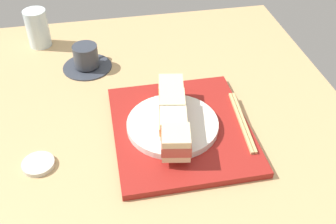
{
  "coord_description": "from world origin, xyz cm",
  "views": [
    {
      "loc": [
        -66.82,
        13.86,
        69.12
      ],
      "look_at": [
        8.11,
        -0.57,
        5.0
      ],
      "focal_mm": 43.46,
      "sensor_mm": 36.0,
      "label": 1
    }
  ],
  "objects_px": {
    "sandwich_nearmost": "(175,143)",
    "small_sauce_dish": "(38,164)",
    "sandwich_plate": "(173,125)",
    "sandwich_farmost": "(171,89)",
    "chopsticks_pair": "(242,121)",
    "sandwich_inner_far": "(172,105)",
    "coffee_cup": "(86,59)",
    "drinking_glass": "(38,28)",
    "sandwich_inner_near": "(173,123)"
  },
  "relations": [
    {
      "from": "sandwich_nearmost",
      "to": "small_sauce_dish",
      "type": "height_order",
      "value": "sandwich_nearmost"
    },
    {
      "from": "sandwich_plate",
      "to": "sandwich_farmost",
      "type": "relative_size",
      "value": 2.85
    },
    {
      "from": "chopsticks_pair",
      "to": "sandwich_inner_far",
      "type": "bearing_deg",
      "value": 74.19
    },
    {
      "from": "coffee_cup",
      "to": "small_sauce_dish",
      "type": "distance_m",
      "value": 0.41
    },
    {
      "from": "coffee_cup",
      "to": "small_sauce_dish",
      "type": "bearing_deg",
      "value": 161.94
    },
    {
      "from": "sandwich_inner_far",
      "to": "chopsticks_pair",
      "type": "bearing_deg",
      "value": -105.81
    },
    {
      "from": "chopsticks_pair",
      "to": "coffee_cup",
      "type": "height_order",
      "value": "coffee_cup"
    },
    {
      "from": "drinking_glass",
      "to": "small_sauce_dish",
      "type": "distance_m",
      "value": 0.55
    },
    {
      "from": "chopsticks_pair",
      "to": "sandwich_plate",
      "type": "bearing_deg",
      "value": 85.33
    },
    {
      "from": "sandwich_inner_far",
      "to": "chopsticks_pair",
      "type": "xyz_separation_m",
      "value": [
        -0.05,
        -0.17,
        -0.04
      ]
    },
    {
      "from": "sandwich_plate",
      "to": "sandwich_inner_near",
      "type": "relative_size",
      "value": 2.9
    },
    {
      "from": "chopsticks_pair",
      "to": "drinking_glass",
      "type": "bearing_deg",
      "value": 45.2
    },
    {
      "from": "chopsticks_pair",
      "to": "drinking_glass",
      "type": "distance_m",
      "value": 0.73
    },
    {
      "from": "sandwich_nearmost",
      "to": "chopsticks_pair",
      "type": "height_order",
      "value": "sandwich_nearmost"
    },
    {
      "from": "sandwich_plate",
      "to": "small_sauce_dish",
      "type": "height_order",
      "value": "sandwich_plate"
    },
    {
      "from": "sandwich_plate",
      "to": "small_sauce_dish",
      "type": "xyz_separation_m",
      "value": [
        -0.05,
        0.32,
        -0.02
      ]
    },
    {
      "from": "chopsticks_pair",
      "to": "coffee_cup",
      "type": "bearing_deg",
      "value": 46.66
    },
    {
      "from": "sandwich_nearmost",
      "to": "drinking_glass",
      "type": "distance_m",
      "value": 0.68
    },
    {
      "from": "chopsticks_pair",
      "to": "small_sauce_dish",
      "type": "distance_m",
      "value": 0.5
    },
    {
      "from": "chopsticks_pair",
      "to": "coffee_cup",
      "type": "distance_m",
      "value": 0.51
    },
    {
      "from": "sandwich_nearmost",
      "to": "chopsticks_pair",
      "type": "bearing_deg",
      "value": -65.48
    },
    {
      "from": "sandwich_nearmost",
      "to": "chopsticks_pair",
      "type": "distance_m",
      "value": 0.21
    },
    {
      "from": "sandwich_inner_far",
      "to": "drinking_glass",
      "type": "relative_size",
      "value": 0.66
    },
    {
      "from": "sandwich_nearmost",
      "to": "sandwich_inner_far",
      "type": "xyz_separation_m",
      "value": [
        0.13,
        -0.02,
        -0.0
      ]
    },
    {
      "from": "sandwich_nearmost",
      "to": "sandwich_inner_far",
      "type": "bearing_deg",
      "value": -8.87
    },
    {
      "from": "sandwich_plate",
      "to": "sandwich_farmost",
      "type": "height_order",
      "value": "sandwich_farmost"
    },
    {
      "from": "sandwich_farmost",
      "to": "drinking_glass",
      "type": "relative_size",
      "value": 0.65
    },
    {
      "from": "drinking_glass",
      "to": "sandwich_nearmost",
      "type": "bearing_deg",
      "value": -151.46
    },
    {
      "from": "sandwich_inner_near",
      "to": "sandwich_farmost",
      "type": "distance_m",
      "value": 0.14
    },
    {
      "from": "sandwich_inner_near",
      "to": "drinking_glass",
      "type": "height_order",
      "value": "drinking_glass"
    },
    {
      "from": "sandwich_inner_near",
      "to": "sandwich_inner_far",
      "type": "height_order",
      "value": "sandwich_inner_far"
    },
    {
      "from": "coffee_cup",
      "to": "drinking_glass",
      "type": "relative_size",
      "value": 1.21
    },
    {
      "from": "sandwich_nearmost",
      "to": "sandwich_inner_near",
      "type": "distance_m",
      "value": 0.07
    },
    {
      "from": "sandwich_nearmost",
      "to": "sandwich_inner_near",
      "type": "xyz_separation_m",
      "value": [
        0.07,
        -0.01,
        -0.0
      ]
    },
    {
      "from": "sandwich_inner_far",
      "to": "sandwich_farmost",
      "type": "height_order",
      "value": "sandwich_inner_far"
    },
    {
      "from": "sandwich_nearmost",
      "to": "drinking_glass",
      "type": "relative_size",
      "value": 0.65
    },
    {
      "from": "sandwich_inner_near",
      "to": "coffee_cup",
      "type": "height_order",
      "value": "sandwich_inner_near"
    },
    {
      "from": "sandwich_plate",
      "to": "sandwich_farmost",
      "type": "bearing_deg",
      "value": -8.87
    },
    {
      "from": "sandwich_nearmost",
      "to": "sandwich_inner_far",
      "type": "height_order",
      "value": "sandwich_nearmost"
    },
    {
      "from": "sandwich_plate",
      "to": "sandwich_inner_far",
      "type": "bearing_deg",
      "value": -8.87
    },
    {
      "from": "sandwich_inner_far",
      "to": "small_sauce_dish",
      "type": "bearing_deg",
      "value": 104.58
    },
    {
      "from": "sandwich_plate",
      "to": "coffee_cup",
      "type": "height_order",
      "value": "coffee_cup"
    },
    {
      "from": "sandwich_inner_far",
      "to": "sandwich_plate",
      "type": "bearing_deg",
      "value": 171.13
    },
    {
      "from": "sandwich_plate",
      "to": "coffee_cup",
      "type": "bearing_deg",
      "value": 30.35
    },
    {
      "from": "sandwich_farmost",
      "to": "sandwich_inner_far",
      "type": "bearing_deg",
      "value": 171.13
    },
    {
      "from": "sandwich_nearmost",
      "to": "coffee_cup",
      "type": "xyz_separation_m",
      "value": [
        0.44,
        0.18,
        -0.03
      ]
    },
    {
      "from": "sandwich_inner_near",
      "to": "sandwich_farmost",
      "type": "relative_size",
      "value": 0.98
    },
    {
      "from": "drinking_glass",
      "to": "sandwich_farmost",
      "type": "bearing_deg",
      "value": -138.03
    },
    {
      "from": "sandwich_plate",
      "to": "sandwich_farmost",
      "type": "xyz_separation_m",
      "value": [
        0.1,
        -0.02,
        0.03
      ]
    },
    {
      "from": "sandwich_plate",
      "to": "sandwich_nearmost",
      "type": "height_order",
      "value": "sandwich_nearmost"
    }
  ]
}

